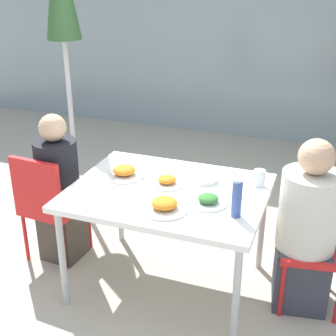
{
  "coord_description": "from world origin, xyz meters",
  "views": [
    {
      "loc": [
        0.93,
        -2.52,
        2.08
      ],
      "look_at": [
        0.0,
        0.0,
        0.89
      ],
      "focal_mm": 50.0,
      "sensor_mm": 36.0,
      "label": 1
    }
  ],
  "objects_px": {
    "bottle": "(237,199)",
    "salad_bowl": "(205,178)",
    "chair_left": "(47,201)",
    "closed_umbrella": "(61,3)",
    "drinking_cup": "(259,178)",
    "person_left": "(59,192)",
    "person_right": "(306,232)",
    "chair_right": "(313,231)"
  },
  "relations": [
    {
      "from": "person_left",
      "to": "drinking_cup",
      "type": "bearing_deg",
      "value": 12.1
    },
    {
      "from": "bottle",
      "to": "person_right",
      "type": "bearing_deg",
      "value": 39.94
    },
    {
      "from": "bottle",
      "to": "drinking_cup",
      "type": "bearing_deg",
      "value": 83.42
    },
    {
      "from": "person_right",
      "to": "bottle",
      "type": "distance_m",
      "value": 0.6
    },
    {
      "from": "salad_bowl",
      "to": "chair_left",
      "type": "bearing_deg",
      "value": -169.42
    },
    {
      "from": "drinking_cup",
      "to": "person_right",
      "type": "bearing_deg",
      "value": -19.77
    },
    {
      "from": "person_left",
      "to": "salad_bowl",
      "type": "height_order",
      "value": "person_left"
    },
    {
      "from": "chair_left",
      "to": "bottle",
      "type": "relative_size",
      "value": 3.66
    },
    {
      "from": "salad_bowl",
      "to": "person_right",
      "type": "bearing_deg",
      "value": -5.22
    },
    {
      "from": "person_left",
      "to": "salad_bowl",
      "type": "relative_size",
      "value": 7.06
    },
    {
      "from": "bottle",
      "to": "drinking_cup",
      "type": "height_order",
      "value": "bottle"
    },
    {
      "from": "chair_right",
      "to": "drinking_cup",
      "type": "xyz_separation_m",
      "value": [
        -0.37,
        0.03,
        0.3
      ]
    },
    {
      "from": "person_right",
      "to": "bottle",
      "type": "relative_size",
      "value": 4.93
    },
    {
      "from": "chair_right",
      "to": "person_right",
      "type": "distance_m",
      "value": 0.1
    },
    {
      "from": "bottle",
      "to": "person_left",
      "type": "bearing_deg",
      "value": 169.32
    },
    {
      "from": "closed_umbrella",
      "to": "bottle",
      "type": "height_order",
      "value": "closed_umbrella"
    },
    {
      "from": "chair_left",
      "to": "closed_umbrella",
      "type": "xyz_separation_m",
      "value": [
        -0.37,
        0.99,
        1.28
      ]
    },
    {
      "from": "person_right",
      "to": "drinking_cup",
      "type": "xyz_separation_m",
      "value": [
        -0.34,
        0.12,
        0.26
      ]
    },
    {
      "from": "chair_left",
      "to": "drinking_cup",
      "type": "xyz_separation_m",
      "value": [
        1.46,
        0.27,
        0.3
      ]
    },
    {
      "from": "chair_right",
      "to": "closed_umbrella",
      "type": "height_order",
      "value": "closed_umbrella"
    },
    {
      "from": "person_right",
      "to": "person_left",
      "type": "bearing_deg",
      "value": -6.6
    },
    {
      "from": "chair_right",
      "to": "closed_umbrella",
      "type": "relative_size",
      "value": 0.35
    },
    {
      "from": "person_left",
      "to": "person_right",
      "type": "height_order",
      "value": "person_right"
    },
    {
      "from": "chair_left",
      "to": "closed_umbrella",
      "type": "height_order",
      "value": "closed_umbrella"
    },
    {
      "from": "person_left",
      "to": "drinking_cup",
      "type": "xyz_separation_m",
      "value": [
        1.41,
        0.19,
        0.26
      ]
    },
    {
      "from": "closed_umbrella",
      "to": "drinking_cup",
      "type": "height_order",
      "value": "closed_umbrella"
    },
    {
      "from": "chair_left",
      "to": "person_left",
      "type": "height_order",
      "value": "person_left"
    },
    {
      "from": "salad_bowl",
      "to": "closed_umbrella",
      "type": "bearing_deg",
      "value": 152.17
    },
    {
      "from": "closed_umbrella",
      "to": "drinking_cup",
      "type": "xyz_separation_m",
      "value": [
        1.83,
        -0.72,
        -0.97
      ]
    },
    {
      "from": "bottle",
      "to": "drinking_cup",
      "type": "distance_m",
      "value": 0.45
    },
    {
      "from": "chair_left",
      "to": "person_right",
      "type": "bearing_deg",
      "value": 9.02
    },
    {
      "from": "person_right",
      "to": "drinking_cup",
      "type": "height_order",
      "value": "person_right"
    },
    {
      "from": "person_left",
      "to": "closed_umbrella",
      "type": "bearing_deg",
      "value": 119.18
    },
    {
      "from": "chair_left",
      "to": "person_left",
      "type": "xyz_separation_m",
      "value": [
        0.06,
        0.08,
        0.04
      ]
    },
    {
      "from": "chair_left",
      "to": "drinking_cup",
      "type": "distance_m",
      "value": 1.52
    },
    {
      "from": "salad_bowl",
      "to": "bottle",
      "type": "bearing_deg",
      "value": -52.59
    },
    {
      "from": "chair_right",
      "to": "salad_bowl",
      "type": "distance_m",
      "value": 0.77
    },
    {
      "from": "bottle",
      "to": "salad_bowl",
      "type": "xyz_separation_m",
      "value": [
        -0.3,
        0.39,
        -0.09
      ]
    },
    {
      "from": "chair_right",
      "to": "drinking_cup",
      "type": "height_order",
      "value": "same"
    },
    {
      "from": "person_right",
      "to": "bottle",
      "type": "xyz_separation_m",
      "value": [
        -0.39,
        -0.32,
        0.32
      ]
    },
    {
      "from": "person_left",
      "to": "chair_right",
      "type": "height_order",
      "value": "person_left"
    },
    {
      "from": "chair_right",
      "to": "bottle",
      "type": "bearing_deg",
      "value": 35.24
    }
  ]
}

